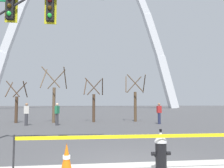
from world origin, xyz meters
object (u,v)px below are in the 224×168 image
Objects in this scene: monument_arch at (86,26)px; pedestrian_standing_center at (57,114)px; traffic_cone_by_hydrant at (67,160)px; traffic_signal_gantry at (2,34)px; pedestrian_walking_right at (26,114)px; fire_hydrant at (161,152)px; pedestrian_walking_left at (159,113)px.

pedestrian_standing_center is (-2.96, -50.54, -22.92)m from monument_arch.
traffic_cone_by_hydrant is 5.56m from traffic_signal_gantry.
pedestrian_walking_right is (-3.50, 12.28, 0.46)m from traffic_cone_by_hydrant.
traffic_cone_by_hydrant is at bearing -74.10° from pedestrian_walking_right.
pedestrian_standing_center is (-3.54, 12.12, 0.35)m from fire_hydrant.
pedestrian_walking_left is at bearing -0.27° from pedestrian_walking_right.
fire_hydrant is 0.17× the size of traffic_signal_gantry.
monument_arch is 55.57m from pedestrian_standing_center.
traffic_cone_by_hydrant is 13.75m from pedestrian_walking_left.
traffic_signal_gantry is 62.72m from monument_arch.
monument_arch reaches higher than traffic_cone_by_hydrant.
pedestrian_standing_center is (1.15, 8.88, -3.25)m from traffic_signal_gantry.
pedestrian_walking_left reaches higher than fire_hydrant.
pedestrian_standing_center is (-1.36, 12.18, 0.46)m from traffic_cone_by_hydrant.
monument_arch is at bearing 86.65° from pedestrian_standing_center.
traffic_signal_gantry is 3.77× the size of pedestrian_walking_right.
pedestrian_standing_center reaches higher than traffic_cone_by_hydrant.
traffic_signal_gantry is at bearing -93.95° from monument_arch.
pedestrian_walking_left is at bearing 71.47° from fire_hydrant.
pedestrian_standing_center is at bearing 82.63° from traffic_signal_gantry.
monument_arch is 55.64m from pedestrian_walking_left.
fire_hydrant reaches higher than traffic_cone_by_hydrant.
pedestrian_standing_center is at bearing -2.65° from pedestrian_walking_right.
traffic_cone_by_hydrant is at bearing -52.80° from traffic_signal_gantry.
fire_hydrant is at bearing -73.72° from pedestrian_standing_center.
traffic_signal_gantry is 3.77× the size of pedestrian_walking_left.
pedestrian_walking_right is (-5.10, -50.44, -22.92)m from monument_arch.
monument_arch is (1.60, 62.72, 23.38)m from traffic_cone_by_hydrant.
monument_arch is at bearing 88.54° from traffic_cone_by_hydrant.
pedestrian_standing_center is at bearing -179.60° from pedestrian_walking_left.
pedestrian_walking_right is (-2.14, 0.10, 0.00)m from pedestrian_standing_center.
traffic_signal_gantry is 9.53m from pedestrian_standing_center.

